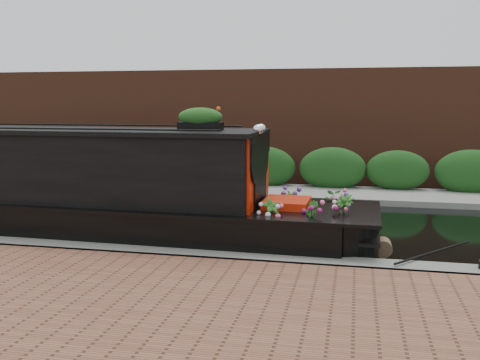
# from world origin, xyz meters

# --- Properties ---
(ground) EXTENTS (80.00, 80.00, 0.00)m
(ground) POSITION_xyz_m (0.00, 0.00, 0.00)
(ground) COLOR black
(ground) RESTS_ON ground
(near_bank_coping) EXTENTS (40.00, 0.60, 0.50)m
(near_bank_coping) POSITION_xyz_m (0.00, -3.30, 0.00)
(near_bank_coping) COLOR slate
(near_bank_coping) RESTS_ON ground
(far_bank_path) EXTENTS (40.00, 2.40, 0.34)m
(far_bank_path) POSITION_xyz_m (0.00, 4.20, 0.00)
(far_bank_path) COLOR gray
(far_bank_path) RESTS_ON ground
(far_hedge) EXTENTS (40.00, 1.10, 2.80)m
(far_hedge) POSITION_xyz_m (0.00, 5.10, 0.00)
(far_hedge) COLOR #1A4617
(far_hedge) RESTS_ON ground
(far_brick_wall) EXTENTS (40.00, 1.00, 8.00)m
(far_brick_wall) POSITION_xyz_m (0.00, 7.20, 0.00)
(far_brick_wall) COLOR brown
(far_brick_wall) RESTS_ON ground
(narrowboat) EXTENTS (12.79, 2.50, 2.99)m
(narrowboat) POSITION_xyz_m (-3.18, -1.94, 0.89)
(narrowboat) COLOR black
(narrowboat) RESTS_ON ground
(rope_fender) EXTENTS (0.32, 0.39, 0.32)m
(rope_fender) POSITION_xyz_m (3.58, -1.94, 0.16)
(rope_fender) COLOR brown
(rope_fender) RESTS_ON ground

